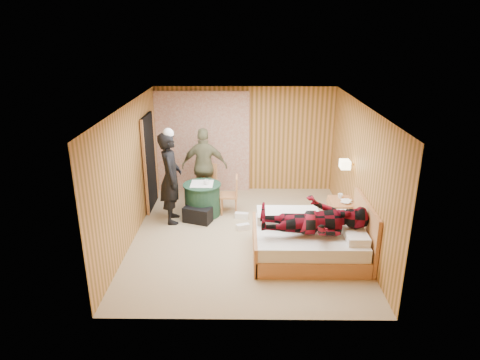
{
  "coord_description": "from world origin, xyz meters",
  "views": [
    {
      "loc": [
        -0.01,
        -7.37,
        3.81
      ],
      "look_at": [
        -0.09,
        0.23,
        1.05
      ],
      "focal_mm": 32.0,
      "sensor_mm": 36.0,
      "label": 1
    }
  ],
  "objects_px": {
    "bed": "(310,240)",
    "woman_standing": "(171,178)",
    "round_table": "(202,199)",
    "chair_far": "(206,181)",
    "nightstand": "(340,214)",
    "duffel_bag": "(198,215)",
    "man_on_bed": "(315,212)",
    "wall_lamp": "(345,164)",
    "chair_near": "(232,192)",
    "man_at_table": "(205,166)"
  },
  "relations": [
    {
      "from": "chair_near",
      "to": "duffel_bag",
      "type": "bearing_deg",
      "value": -56.62
    },
    {
      "from": "nightstand",
      "to": "duffel_bag",
      "type": "relative_size",
      "value": 1.11
    },
    {
      "from": "wall_lamp",
      "to": "man_at_table",
      "type": "xyz_separation_m",
      "value": [
        -2.82,
        1.17,
        -0.44
      ]
    },
    {
      "from": "round_table",
      "to": "chair_far",
      "type": "relative_size",
      "value": 0.85
    },
    {
      "from": "man_on_bed",
      "to": "chair_far",
      "type": "bearing_deg",
      "value": 128.12
    },
    {
      "from": "nightstand",
      "to": "woman_standing",
      "type": "height_order",
      "value": "woman_standing"
    },
    {
      "from": "bed",
      "to": "nightstand",
      "type": "distance_m",
      "value": 1.3
    },
    {
      "from": "bed",
      "to": "man_at_table",
      "type": "relative_size",
      "value": 1.12
    },
    {
      "from": "wall_lamp",
      "to": "man_on_bed",
      "type": "xyz_separation_m",
      "value": [
        -0.77,
        -1.43,
        -0.36
      ]
    },
    {
      "from": "chair_far",
      "to": "man_at_table",
      "type": "relative_size",
      "value": 0.54
    },
    {
      "from": "round_table",
      "to": "man_on_bed",
      "type": "distance_m",
      "value": 2.87
    },
    {
      "from": "nightstand",
      "to": "round_table",
      "type": "distance_m",
      "value": 2.85
    },
    {
      "from": "man_at_table",
      "to": "man_on_bed",
      "type": "xyz_separation_m",
      "value": [
        2.04,
        -2.6,
        0.07
      ]
    },
    {
      "from": "chair_far",
      "to": "chair_near",
      "type": "bearing_deg",
      "value": -17.04
    },
    {
      "from": "chair_near",
      "to": "round_table",
      "type": "bearing_deg",
      "value": -81.05
    },
    {
      "from": "wall_lamp",
      "to": "bed",
      "type": "height_order",
      "value": "wall_lamp"
    },
    {
      "from": "nightstand",
      "to": "woman_standing",
      "type": "bearing_deg",
      "value": 174.18
    },
    {
      "from": "chair_near",
      "to": "bed",
      "type": "bearing_deg",
      "value": 36.76
    },
    {
      "from": "bed",
      "to": "nightstand",
      "type": "height_order",
      "value": "bed"
    },
    {
      "from": "chair_far",
      "to": "man_on_bed",
      "type": "height_order",
      "value": "man_on_bed"
    },
    {
      "from": "duffel_bag",
      "to": "nightstand",
      "type": "bearing_deg",
      "value": 14.42
    },
    {
      "from": "wall_lamp",
      "to": "bed",
      "type": "bearing_deg",
      "value": -123.49
    },
    {
      "from": "woman_standing",
      "to": "chair_far",
      "type": "bearing_deg",
      "value": -41.31
    },
    {
      "from": "woman_standing",
      "to": "man_at_table",
      "type": "xyz_separation_m",
      "value": [
        0.59,
        0.97,
        -0.07
      ]
    },
    {
      "from": "wall_lamp",
      "to": "round_table",
      "type": "xyz_separation_m",
      "value": [
        -2.82,
        0.51,
        -0.95
      ]
    },
    {
      "from": "bed",
      "to": "man_on_bed",
      "type": "height_order",
      "value": "man_on_bed"
    },
    {
      "from": "wall_lamp",
      "to": "round_table",
      "type": "height_order",
      "value": "wall_lamp"
    },
    {
      "from": "chair_near",
      "to": "man_at_table",
      "type": "bearing_deg",
      "value": -132.39
    },
    {
      "from": "chair_far",
      "to": "duffel_bag",
      "type": "bearing_deg",
      "value": -71.68
    },
    {
      "from": "chair_far",
      "to": "man_on_bed",
      "type": "xyz_separation_m",
      "value": [
        2.01,
        -2.56,
        0.4
      ]
    },
    {
      "from": "nightstand",
      "to": "duffel_bag",
      "type": "bearing_deg",
      "value": 174.28
    },
    {
      "from": "bed",
      "to": "man_on_bed",
      "type": "xyz_separation_m",
      "value": [
        0.02,
        -0.23,
        0.64
      ]
    },
    {
      "from": "bed",
      "to": "nightstand",
      "type": "bearing_deg",
      "value": 54.61
    },
    {
      "from": "round_table",
      "to": "man_at_table",
      "type": "bearing_deg",
      "value": 90.0
    },
    {
      "from": "wall_lamp",
      "to": "man_on_bed",
      "type": "relative_size",
      "value": 0.15
    },
    {
      "from": "bed",
      "to": "woman_standing",
      "type": "bearing_deg",
      "value": 151.82
    },
    {
      "from": "round_table",
      "to": "duffel_bag",
      "type": "relative_size",
      "value": 1.41
    },
    {
      "from": "nightstand",
      "to": "chair_far",
      "type": "distance_m",
      "value": 3.03
    },
    {
      "from": "round_table",
      "to": "duffel_bag",
      "type": "height_order",
      "value": "round_table"
    },
    {
      "from": "bed",
      "to": "woman_standing",
      "type": "distance_m",
      "value": 3.03
    },
    {
      "from": "nightstand",
      "to": "man_on_bed",
      "type": "bearing_deg",
      "value": -119.64
    },
    {
      "from": "chair_near",
      "to": "man_at_table",
      "type": "height_order",
      "value": "man_at_table"
    },
    {
      "from": "woman_standing",
      "to": "man_on_bed",
      "type": "relative_size",
      "value": 1.06
    },
    {
      "from": "duffel_bag",
      "to": "man_at_table",
      "type": "relative_size",
      "value": 0.33
    },
    {
      "from": "woman_standing",
      "to": "man_at_table",
      "type": "relative_size",
      "value": 1.09
    },
    {
      "from": "round_table",
      "to": "duffel_bag",
      "type": "xyz_separation_m",
      "value": [
        -0.07,
        -0.36,
        -0.19
      ]
    },
    {
      "from": "round_table",
      "to": "man_on_bed",
      "type": "height_order",
      "value": "man_on_bed"
    },
    {
      "from": "round_table",
      "to": "chair_far",
      "type": "xyz_separation_m",
      "value": [
        0.03,
        0.63,
        0.19
      ]
    },
    {
      "from": "chair_near",
      "to": "duffel_bag",
      "type": "distance_m",
      "value": 0.9
    },
    {
      "from": "woman_standing",
      "to": "nightstand",
      "type": "bearing_deg",
      "value": -103.41
    }
  ]
}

